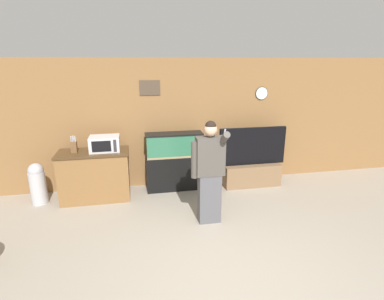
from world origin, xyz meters
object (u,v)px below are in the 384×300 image
(trash_bin, at_px, (38,183))
(microwave, at_px, (105,144))
(counter_island, at_px, (95,175))
(aquarium_on_stand, at_px, (174,161))
(tv_on_stand, at_px, (251,168))
(knife_block, at_px, (74,146))
(person_standing, at_px, (209,171))

(trash_bin, bearing_deg, microwave, 0.21)
(counter_island, height_order, microwave, microwave)
(aquarium_on_stand, height_order, tv_on_stand, tv_on_stand)
(knife_block, bearing_deg, aquarium_on_stand, 5.06)
(microwave, bearing_deg, counter_island, -178.83)
(counter_island, xyz_separation_m, person_standing, (1.89, -1.24, 0.40))
(aquarium_on_stand, xyz_separation_m, trash_bin, (-2.54, -0.17, -0.19))
(microwave, distance_m, aquarium_on_stand, 1.40)
(microwave, bearing_deg, aquarium_on_stand, 7.37)
(tv_on_stand, distance_m, trash_bin, 4.16)
(trash_bin, bearing_deg, aquarium_on_stand, 3.90)
(aquarium_on_stand, xyz_separation_m, tv_on_stand, (1.61, -0.12, -0.22))
(counter_island, xyz_separation_m, aquarium_on_stand, (1.53, 0.17, 0.12))
(microwave, distance_m, trash_bin, 1.41)
(microwave, relative_size, aquarium_on_stand, 0.45)
(knife_block, xyz_separation_m, aquarium_on_stand, (1.85, 0.16, -0.46))
(counter_island, xyz_separation_m, trash_bin, (-1.02, 0.00, -0.07))
(counter_island, xyz_separation_m, knife_block, (-0.32, 0.01, 0.58))
(microwave, height_order, trash_bin, microwave)
(person_standing, bearing_deg, tv_on_stand, 46.01)
(trash_bin, bearing_deg, tv_on_stand, 0.80)
(knife_block, xyz_separation_m, trash_bin, (-0.70, -0.01, -0.65))
(person_standing, height_order, trash_bin, person_standing)
(person_standing, distance_m, trash_bin, 3.19)
(knife_block, distance_m, aquarium_on_stand, 1.91)
(person_standing, bearing_deg, aquarium_on_stand, 104.44)
(tv_on_stand, bearing_deg, person_standing, -133.99)
(knife_block, relative_size, trash_bin, 0.39)
(microwave, height_order, tv_on_stand, tv_on_stand)
(tv_on_stand, xyz_separation_m, trash_bin, (-4.16, -0.06, 0.03))
(knife_block, distance_m, trash_bin, 0.95)
(counter_island, height_order, aquarium_on_stand, aquarium_on_stand)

